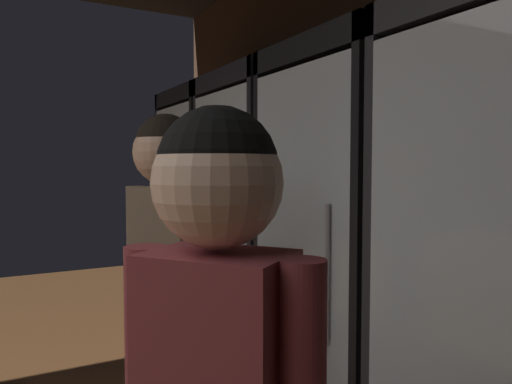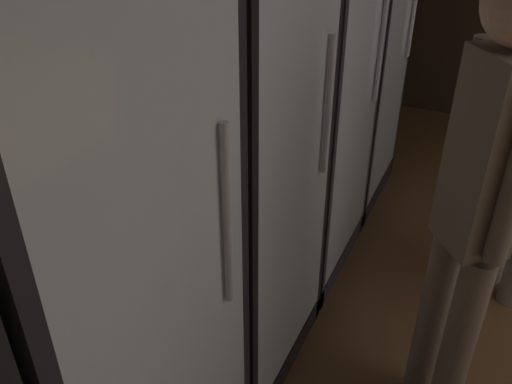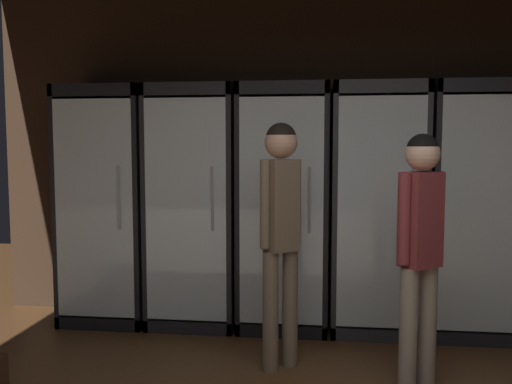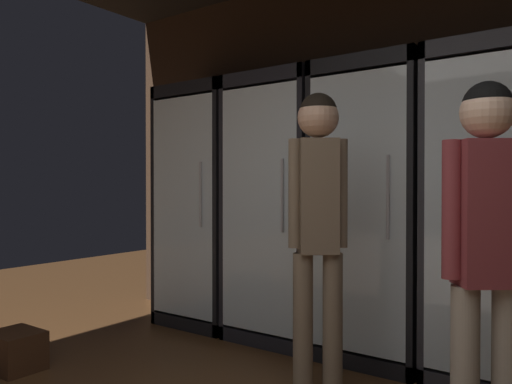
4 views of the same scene
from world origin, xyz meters
The scene contains 5 objects.
wall_back centered at (0.00, 3.03, 1.40)m, with size 6.00×0.06×2.80m, color black.
cooler_far_left centered at (-1.93, 2.74, 0.97)m, with size 0.72×0.59×1.98m.
cooler_left centered at (-1.18, 2.74, 0.97)m, with size 0.72×0.59×1.98m.
cooler_center centered at (-0.44, 2.74, 0.97)m, with size 0.72×0.59×1.98m.
shopper_near centered at (-0.40, 1.87, 1.03)m, with size 0.26×0.25×1.65m.
Camera 1 is at (1.16, 1.36, 1.48)m, focal length 34.06 mm.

